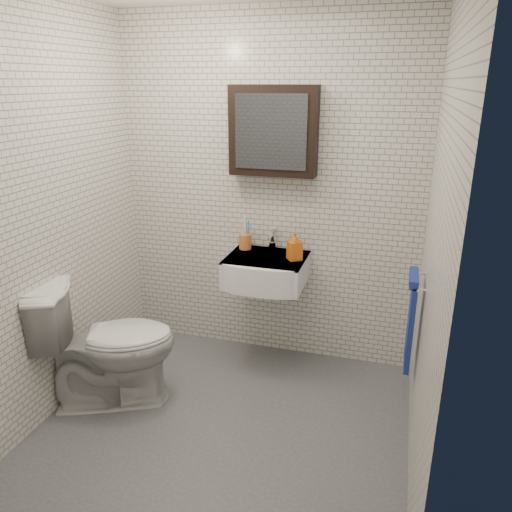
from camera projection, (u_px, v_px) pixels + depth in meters
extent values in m
cube|color=#484B4F|center=(225.00, 423.00, 3.11)|extent=(2.20, 2.00, 0.01)
cube|color=silver|center=(268.00, 194.00, 3.60)|extent=(2.20, 0.02, 2.50)
cube|color=silver|center=(122.00, 308.00, 1.79)|extent=(2.20, 0.02, 2.50)
cube|color=silver|center=(48.00, 217.00, 2.99)|extent=(0.02, 2.00, 2.50)
cube|color=silver|center=(434.00, 250.00, 2.40)|extent=(0.02, 2.00, 2.50)
cube|color=white|center=(266.00, 270.00, 3.55)|extent=(0.55, 0.45, 0.20)
cylinder|color=silver|center=(267.00, 257.00, 3.54)|extent=(0.31, 0.31, 0.02)
cylinder|color=silver|center=(267.00, 256.00, 3.53)|extent=(0.04, 0.04, 0.01)
cube|color=white|center=(266.00, 257.00, 3.52)|extent=(0.55, 0.45, 0.01)
cylinder|color=silver|center=(272.00, 246.00, 3.65)|extent=(0.06, 0.06, 0.06)
cylinder|color=silver|center=(273.00, 238.00, 3.63)|extent=(0.03, 0.03, 0.08)
cylinder|color=silver|center=(270.00, 236.00, 3.57)|extent=(0.02, 0.12, 0.02)
cube|color=silver|center=(274.00, 230.00, 3.64)|extent=(0.02, 0.09, 0.01)
cube|color=black|center=(273.00, 131.00, 3.37)|extent=(0.60, 0.14, 0.60)
cube|color=#3F444C|center=(271.00, 132.00, 3.30)|extent=(0.49, 0.01, 0.49)
cylinder|color=silver|center=(418.00, 281.00, 2.82)|extent=(0.02, 0.30, 0.02)
cylinder|color=silver|center=(422.00, 273.00, 2.94)|extent=(0.04, 0.02, 0.02)
cylinder|color=silver|center=(422.00, 290.00, 2.70)|extent=(0.04, 0.02, 0.02)
cube|color=navy|center=(411.00, 323.00, 2.92)|extent=(0.03, 0.26, 0.54)
cube|color=navy|center=(414.00, 278.00, 2.83)|extent=(0.05, 0.26, 0.05)
cylinder|color=#C36C30|center=(245.00, 241.00, 3.67)|extent=(0.12, 0.12, 0.11)
cylinder|color=white|center=(242.00, 232.00, 3.64)|extent=(0.02, 0.03, 0.21)
cylinder|color=#3D87C3|center=(247.00, 234.00, 3.63)|extent=(0.02, 0.02, 0.19)
cylinder|color=white|center=(245.00, 230.00, 3.66)|extent=(0.03, 0.04, 0.22)
cylinder|color=#3D87C3|center=(248.00, 232.00, 3.65)|extent=(0.03, 0.05, 0.20)
imported|color=orange|center=(295.00, 246.00, 3.43)|extent=(0.13, 0.13, 0.20)
imported|color=silver|center=(108.00, 343.00, 3.21)|extent=(0.97, 0.79, 0.86)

